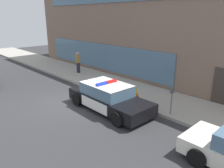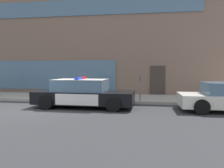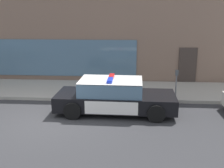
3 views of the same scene
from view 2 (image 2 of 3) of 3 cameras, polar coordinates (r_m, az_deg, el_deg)
ground at (r=10.72m, az=-21.71°, el=-6.42°), size 48.00×48.00×0.00m
sidewalk at (r=14.33m, az=-13.49°, el=-3.38°), size 48.00×3.41×0.15m
storefront_building at (r=21.75m, az=-8.42°, el=10.30°), size 23.91×11.61×8.59m
police_cruiser at (r=10.70m, az=-7.57°, el=-2.51°), size 4.88×2.17×1.49m
fire_hydrant at (r=12.15m, az=-3.33°, el=-2.55°), size 0.34×0.39×0.73m
parking_meter at (r=11.79m, az=7.48°, el=0.04°), size 0.12×0.18×1.34m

